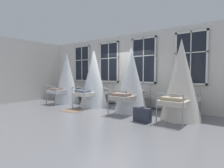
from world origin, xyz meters
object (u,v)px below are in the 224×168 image
object	(u,v)px
cot_first	(67,78)
cot_third	(131,81)
cot_fourth	(181,81)
suitcase_dark	(142,115)
cot_second	(94,79)

from	to	relation	value
cot_first	cot_third	distance (m)	3.89
cot_first	cot_fourth	size ratio (longest dim) A/B	0.99
cot_third	suitcase_dark	size ratio (longest dim) A/B	4.40
cot_second	cot_third	bearing A→B (deg)	-90.33
cot_first	suitcase_dark	bearing A→B (deg)	-101.48
cot_second	cot_fourth	xyz separation A→B (m)	(3.91, -0.06, -0.00)
cot_first	suitcase_dark	world-z (taller)	cot_first
cot_third	cot_fourth	xyz separation A→B (m)	(1.88, 0.01, 0.04)
cot_second	suitcase_dark	world-z (taller)	cot_second
cot_first	cot_fourth	world-z (taller)	cot_fourth
cot_third	suitcase_dark	distance (m)	1.80
cot_second	cot_fourth	world-z (taller)	cot_second
cot_third	cot_fourth	world-z (taller)	cot_fourth
suitcase_dark	cot_first	bearing A→B (deg)	172.64
cot_second	cot_third	xyz separation A→B (m)	(2.03, -0.07, -0.05)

